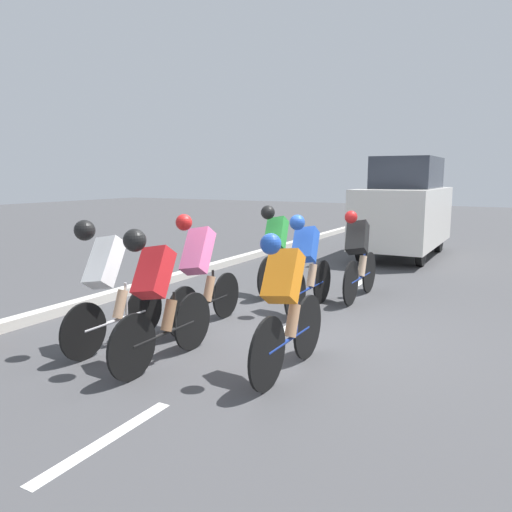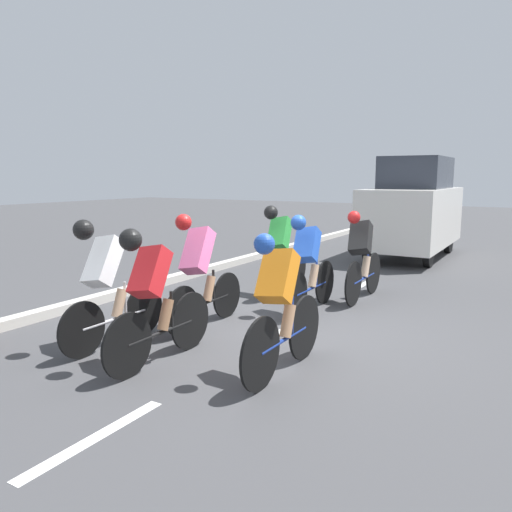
% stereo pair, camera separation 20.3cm
% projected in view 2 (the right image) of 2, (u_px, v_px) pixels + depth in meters
% --- Properties ---
extents(ground_plane, '(60.00, 60.00, 0.00)m').
position_uv_depth(ground_plane, '(287.00, 328.00, 6.64)').
color(ground_plane, '#424244').
extents(lane_stripe_near, '(0.12, 1.40, 0.01)m').
position_uv_depth(lane_stripe_near, '(96.00, 437.00, 3.87)').
color(lane_stripe_near, white).
rests_on(lane_stripe_near, ground).
extents(lane_stripe_mid, '(0.12, 1.40, 0.01)m').
position_uv_depth(lane_stripe_mid, '(285.00, 329.00, 6.59)').
color(lane_stripe_mid, white).
rests_on(lane_stripe_mid, ground).
extents(lane_stripe_far, '(0.12, 1.40, 0.01)m').
position_uv_depth(lane_stripe_far, '(363.00, 284.00, 9.31)').
color(lane_stripe_far, white).
rests_on(lane_stripe_far, ground).
extents(curb, '(0.20, 25.80, 0.14)m').
position_uv_depth(curb, '(111.00, 295.00, 8.18)').
color(curb, beige).
rests_on(curb, ground).
extents(cyclist_orange, '(0.38, 1.68, 1.48)m').
position_uv_depth(cyclist_orange, '(280.00, 303.00, 4.97)').
color(cyclist_orange, black).
rests_on(cyclist_orange, ground).
extents(cyclist_blue, '(0.39, 1.72, 1.47)m').
position_uv_depth(cyclist_blue, '(308.00, 261.00, 7.34)').
color(cyclist_blue, black).
rests_on(cyclist_blue, ground).
extents(cyclist_red, '(0.40, 1.68, 1.49)m').
position_uv_depth(cyclist_red, '(153.00, 293.00, 5.26)').
color(cyclist_red, black).
rests_on(cyclist_red, ground).
extents(cyclist_green, '(0.41, 1.68, 1.53)m').
position_uv_depth(cyclist_green, '(281.00, 248.00, 8.45)').
color(cyclist_green, black).
rests_on(cyclist_green, ground).
extents(cyclist_white, '(0.41, 1.63, 1.53)m').
position_uv_depth(cyclist_white, '(106.00, 279.00, 5.80)').
color(cyclist_white, black).
rests_on(cyclist_white, ground).
extents(cyclist_pink, '(0.41, 1.66, 1.53)m').
position_uv_depth(cyclist_pink, '(200.00, 268.00, 6.57)').
color(cyclist_pink, black).
rests_on(cyclist_pink, ground).
extents(cyclist_black, '(0.41, 1.71, 1.47)m').
position_uv_depth(cyclist_black, '(362.00, 255.00, 8.04)').
color(cyclist_black, black).
rests_on(cyclist_black, ground).
extents(support_car, '(1.70, 3.96, 2.46)m').
position_uv_depth(support_car, '(413.00, 209.00, 12.31)').
color(support_car, black).
rests_on(support_car, ground).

